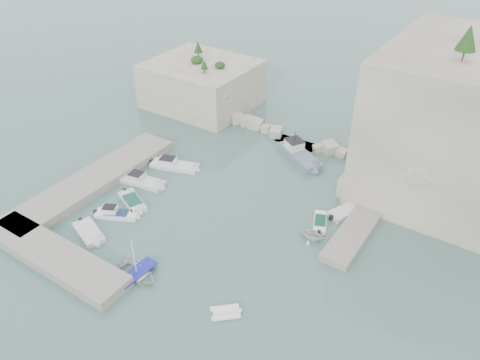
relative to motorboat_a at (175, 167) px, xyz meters
The scene contains 21 objects.
ground 13.40m from the motorboat_a, 33.56° to the right, with size 400.00×400.00×0.00m, color #4A6F69.
cliff_terrace 26.42m from the motorboat_a, 23.67° to the left, with size 8.00×10.00×2.50m, color beige.
outcrop_west 19.99m from the motorboat_a, 116.66° to the left, with size 16.00×14.00×7.00m, color beige.
quay_west 10.25m from the motorboat_a, 124.75° to the right, with size 5.00×24.00×1.10m, color #9E9689.
quay_south 19.95m from the motorboat_a, 86.64° to the right, with size 18.00×4.00×1.10m, color #9E9689.
ledge_east 24.81m from the motorboat_a, ahead, with size 3.00×16.00×0.80m, color #9E9689.
breakwater 17.80m from the motorboat_a, 55.13° to the left, with size 28.00×3.00×1.40m, color beige.
motorboat_a is the anchor object (origin of this frame).
motorboat_b 5.12m from the motorboat_a, 100.40° to the right, with size 6.29×2.06×1.40m, color silver, non-canonical shape.
motorboat_c 8.80m from the motorboat_a, 83.74° to the right, with size 5.14×1.87×0.70m, color silver, non-canonical shape.
motorboat_d 11.55m from the motorboat_a, 83.96° to the right, with size 5.21×1.55×1.40m, color white, non-canonical shape.
motorboat_e 15.35m from the motorboat_a, 86.33° to the right, with size 4.96×2.03×0.70m, color silver, non-canonical shape.
rowboat 19.47m from the motorboat_a, 60.49° to the right, with size 3.33×4.67×0.97m, color silver.
inflatable_dinghy 25.06m from the motorboat_a, 39.64° to the right, with size 2.81×1.36×0.44m, color white, non-canonical shape.
tender_east_a 21.33m from the motorboat_a, ahead, with size 2.51×2.91×1.53m, color silver.
tender_east_b 20.87m from the motorboat_a, ahead, with size 4.06×1.38×0.70m, color white, non-canonical shape.
tender_east_c 22.91m from the motorboat_a, ahead, with size 5.67×1.83×0.70m, color silver, non-canonical shape.
tender_east_d 23.04m from the motorboat_a, 18.38° to the left, with size 1.68×4.47×1.73m, color white.
work_boat 16.70m from the motorboat_a, 41.28° to the left, with size 8.48×2.51×2.20m, color slate, non-canonical shape.
rowboat_mast 19.64m from the motorboat_a, 60.49° to the right, with size 0.10×0.10×4.20m, color white.
vegetation 38.09m from the motorboat_a, 30.37° to the left, with size 53.48×13.88×13.40m.
Camera 1 is at (24.42, -30.76, 32.93)m, focal length 35.00 mm.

